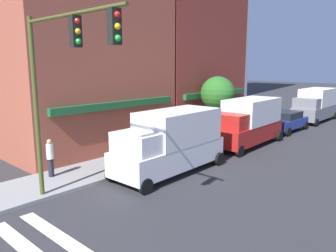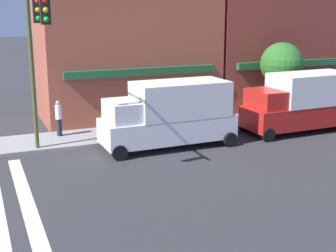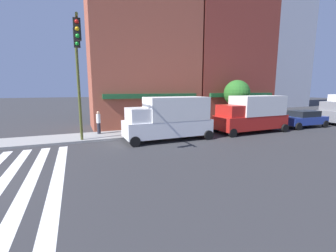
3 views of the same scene
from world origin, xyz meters
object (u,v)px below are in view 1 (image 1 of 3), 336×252
Objects in this scene: box_truck_red at (248,122)px; pedestrian_blue_shirt at (228,121)px; pedestrian_green_top at (202,125)px; pedestrian_white_shirt at (50,157)px; street_tree at (218,94)px; sedan_blue at (286,121)px; traffic_signal at (60,71)px; box_truck_white at (171,141)px; fire_hydrant at (127,160)px; box_truck_grey at (315,104)px.

box_truck_red is 3.54× the size of pedestrian_blue_shirt.
pedestrian_green_top is 11.41m from pedestrian_white_shirt.
sedan_blue is at bearing -26.26° from street_tree.
box_truck_white is at bearing 2.00° from traffic_signal.
street_tree is (9.53, 1.10, 2.59)m from fire_hydrant.
pedestrian_green_top is 1.00× the size of pedestrian_white_shirt.
traffic_signal is 1.12× the size of box_truck_grey.
box_truck_white is at bearing 98.22° from pedestrian_blue_shirt.
traffic_signal reaches higher than pedestrian_green_top.
street_tree is (0.62, 2.80, 1.62)m from box_truck_red.
pedestrian_green_top is at bearing 23.81° from box_truck_white.
pedestrian_blue_shirt is (9.46, 2.66, -0.51)m from box_truck_white.
box_truck_grey reaches higher than pedestrian_white_shirt.
box_truck_grey is at bearing -111.30° from pedestrian_blue_shirt.
box_truck_red is 1.41× the size of sedan_blue.
pedestrian_white_shirt is at bearing 162.62° from box_truck_red.
box_truck_red is at bearing 136.25° from pedestrian_blue_shirt.
fire_hydrant is at bearing -98.08° from pedestrian_white_shirt.
pedestrian_blue_shirt is 2.10× the size of fire_hydrant.
box_truck_red reaches higher than sedan_blue.
box_truck_white is at bearing -178.67° from sedan_blue.
pedestrian_blue_shirt is 1.00× the size of pedestrian_green_top.
street_tree is at bearing 75.94° from box_truck_red.
fire_hydrant is at bearing 87.57° from pedestrian_blue_shirt.
pedestrian_blue_shirt is (-10.83, 2.66, -0.51)m from box_truck_grey.
pedestrian_blue_shirt reaches higher than fire_hydrant.
box_truck_grey is at bearing -77.35° from pedestrian_white_shirt.
box_truck_grey is 25.03m from pedestrian_white_shirt.
sedan_blue is 5.27× the size of fire_hydrant.
pedestrian_white_shirt is 2.10× the size of fire_hydrant.
pedestrian_green_top and pedestrian_white_shirt have the same top height.
traffic_signal is 1.57× the size of sedan_blue.
box_truck_white is 9.84m from pedestrian_blue_shirt.
pedestrian_green_top is at bearing -70.54° from pedestrian_white_shirt.
pedestrian_blue_shirt is 2.52m from street_tree.
pedestrian_white_shirt is at bearing 172.10° from box_truck_grey.
pedestrian_white_shirt is (-11.41, 0.19, 0.00)m from pedestrian_green_top.
pedestrian_white_shirt is at bearing 79.54° from pedestrian_blue_shirt.
box_truck_white reaches higher than sedan_blue.
pedestrian_white_shirt is at bearing -5.74° from pedestrian_green_top.
fire_hydrant is at bearing -173.41° from street_tree.
pedestrian_white_shirt reaches higher than sedan_blue.
box_truck_white is 8.74m from street_tree.
box_truck_grey is (6.49, -0.00, 0.75)m from sedan_blue.
pedestrian_blue_shirt is at bearing 10.63° from traffic_signal.
pedestrian_blue_shirt is at bearing 14.69° from box_truck_white.
traffic_signal is 20.05m from sedan_blue.
box_truck_grey is at bearing -1.02° from box_truck_white.
box_truck_white is at bearing -160.98° from street_tree.
sedan_blue is 15.30m from fire_hydrant.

